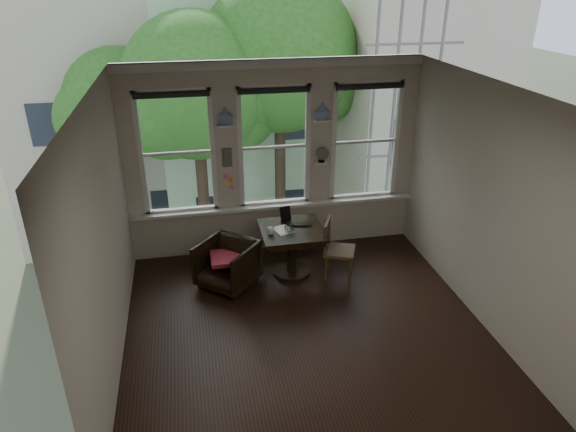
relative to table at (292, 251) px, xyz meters
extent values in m
plane|color=black|center=(-0.09, -1.31, -0.38)|extent=(4.50, 4.50, 0.00)
plane|color=silver|center=(-0.09, -1.31, 2.62)|extent=(4.50, 4.50, 0.00)
plane|color=beige|center=(-0.09, 0.94, 1.12)|extent=(4.50, 0.00, 4.50)
plane|color=beige|center=(-0.09, -3.56, 1.12)|extent=(4.50, 0.00, 4.50)
plane|color=beige|center=(-2.34, -1.31, 1.12)|extent=(0.00, 4.50, 4.50)
plane|color=beige|center=(2.16, -1.31, 1.12)|extent=(0.00, 4.50, 4.50)
cube|color=white|center=(-0.81, 0.84, 1.73)|extent=(0.26, 0.16, 0.03)
cube|color=white|center=(0.64, 0.84, 1.73)|extent=(0.26, 0.16, 0.03)
cube|color=#59544F|center=(-0.81, 0.87, 1.23)|extent=(0.14, 0.06, 0.28)
imported|color=silver|center=(-0.81, 0.84, 1.86)|extent=(0.24, 0.24, 0.25)
imported|color=silver|center=(0.64, 0.84, 1.86)|extent=(0.24, 0.24, 0.25)
imported|color=black|center=(-0.97, -0.13, -0.03)|extent=(1.04, 1.05, 0.68)
cube|color=maroon|center=(-0.97, -0.13, 0.08)|extent=(0.45, 0.45, 0.06)
imported|color=black|center=(0.16, 0.05, 0.39)|extent=(0.33, 0.25, 0.02)
imported|color=white|center=(-0.32, -0.09, 0.42)|extent=(0.11, 0.11, 0.09)
imported|color=white|center=(-0.05, -0.08, 0.43)|extent=(0.16, 0.16, 0.11)
cube|color=black|center=(-0.04, 0.30, 0.48)|extent=(0.17, 0.11, 0.22)
cube|color=silver|center=(-0.13, -0.02, 0.38)|extent=(0.30, 0.35, 0.00)
camera|label=1|loc=(-1.36, -6.47, 3.73)|focal=32.00mm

